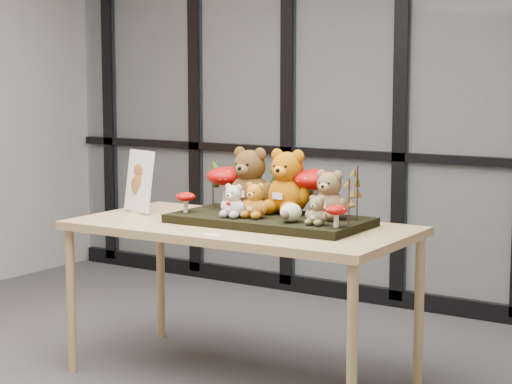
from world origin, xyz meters
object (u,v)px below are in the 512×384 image
Objects in this scene: bear_small_yellow at (255,199)px; mushroom_front_right at (336,215)px; bear_brown_medium at (250,176)px; bear_tan_back at (329,192)px; sign_holder at (139,183)px; bear_pooh_yellow at (288,178)px; mushroom_back_right at (315,189)px; bear_white_bow at (234,199)px; diorama_tray at (270,220)px; mushroom_back_left at (227,185)px; mushroom_front_left at (186,201)px; display_table at (241,236)px; bear_beige_small at (317,209)px; plush_cream_hedgehog at (291,212)px.

bear_small_yellow is 1.65× the size of mushroom_front_right.
bear_tan_back is at bearing -1.98° from bear_brown_medium.
bear_brown_medium reaches higher than sign_holder.
sign_holder is at bearing -168.56° from bear_pooh_yellow.
mushroom_back_right is 0.75× the size of sign_holder.
diorama_tray is at bearing 44.68° from bear_white_bow.
bear_brown_medium is 0.19m from mushroom_back_left.
bear_white_bow is at bearing -49.19° from mushroom_back_left.
bear_pooh_yellow is 0.99× the size of bear_brown_medium.
mushroom_back_left is (-0.35, 0.12, 0.15)m from diorama_tray.
bear_brown_medium is at bearing 161.74° from mushroom_front_right.
mushroom_front_right is at bearing 15.45° from sign_holder.
diorama_tray is at bearing 165.20° from mushroom_front_right.
bear_pooh_yellow is 0.33m from bear_white_bow.
mushroom_back_right reaches higher than bear_small_yellow.
mushroom_back_left is at bearing 70.78° from mushroom_front_left.
sign_holder is (-0.70, 0.00, 0.23)m from display_table.
diorama_tray is 0.48m from mushroom_front_right.
bear_brown_medium is 1.99× the size of bear_white_bow.
bear_small_yellow is at bearing 175.69° from bear_beige_small.
mushroom_back_right is at bearing 44.96° from bear_white_bow.
bear_small_yellow is 0.34m from mushroom_back_right.
plush_cream_hedgehog is (-0.11, -0.20, -0.09)m from bear_tan_back.
bear_tan_back is 0.78× the size of sign_holder.
bear_tan_back is (0.28, -0.04, -0.05)m from bear_pooh_yellow.
display_table is at bearing 171.98° from plush_cream_hedgehog.
bear_tan_back reaches higher than diorama_tray.
display_table is at bearing -130.64° from bear_pooh_yellow.
bear_beige_small is 0.74m from mushroom_back_left.
bear_beige_small is (0.48, -0.04, 0.19)m from display_table.
sign_holder is (-1.29, 0.05, 0.06)m from mushroom_front_right.
sign_holder is (-0.69, 0.07, 0.03)m from bear_white_bow.
mushroom_back_left is at bearing 145.26° from bear_small_yellow.
bear_brown_medium is at bearing 41.26° from mushroom_front_left.
bear_tan_back reaches higher than mushroom_front_left.
mushroom_front_left is (-0.44, -0.14, 0.08)m from diorama_tray.
bear_white_bow is at bearing 0.04° from mushroom_front_left.
bear_brown_medium is 0.58m from bear_beige_small.
bear_small_yellow is at bearing -125.81° from mushroom_back_right.
bear_pooh_yellow reaches higher than sign_holder.
bear_tan_back is at bearing 126.39° from mushroom_front_right.
bear_tan_back is at bearing 25.69° from sign_holder.
diorama_tray is 3.71× the size of bear_tan_back.
mushroom_front_left is 0.98× the size of mushroom_front_right.
bear_pooh_yellow is at bearing 1.45° from mushroom_back_left.
bear_beige_small is at bearing -80.15° from bear_tan_back.
bear_white_bow is at bearing -176.20° from plush_cream_hedgehog.
diorama_tray is 0.16m from bear_small_yellow.
bear_small_yellow reaches higher than display_table.
plush_cream_hedgehog is (0.16, -0.24, -0.14)m from bear_pooh_yellow.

